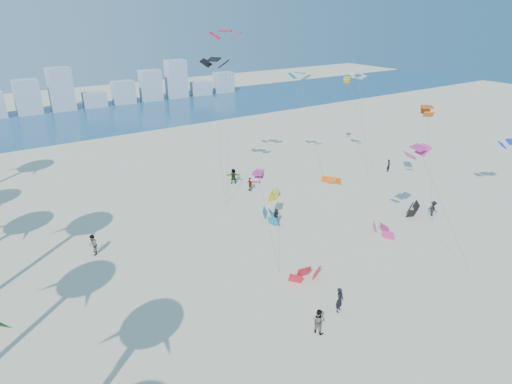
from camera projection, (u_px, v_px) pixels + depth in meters
ground at (370, 364)px, 25.25m from camera, size 220.00×220.00×0.00m
ocean at (69, 121)px, 80.11m from camera, size 220.00×220.00×0.00m
kitesurfer_near at (340, 300)px, 29.34m from camera, size 0.77×0.66×1.79m
kitesurfer_mid at (318, 321)px, 27.43m from camera, size 0.85×0.98×1.70m
kitesurfers_far at (263, 197)px, 45.49m from camera, size 36.95×19.72×1.82m
grounded_kites at (332, 216)px, 42.19m from camera, size 19.39×15.48×0.95m
flying_kites at (343, 95)px, 43.20m from camera, size 30.59×26.69×17.40m
distant_skyline at (48, 96)px, 85.92m from camera, size 85.00×3.00×8.40m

